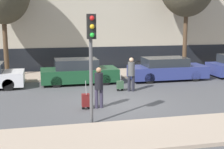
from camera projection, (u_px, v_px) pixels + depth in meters
name	position (u px, v px, depth m)	size (l,w,h in m)	color
ground_plane	(117.00, 104.00, 13.28)	(80.00, 80.00, 0.00)	#4C4C4F
sidewalk_near	(146.00, 134.00, 9.67)	(28.00, 2.50, 0.12)	tan
sidewalk_far	(91.00, 74.00, 19.98)	(28.00, 3.00, 0.12)	tan
parked_car_1	(79.00, 72.00, 17.35)	(4.23, 1.73, 1.39)	#194728
parked_car_2	(167.00, 69.00, 18.37)	(4.54, 1.73, 1.33)	navy
pedestrian_left	(99.00, 85.00, 12.52)	(0.35, 0.34, 1.67)	#383347
trolley_left	(86.00, 100.00, 12.43)	(0.34, 0.29, 1.17)	maroon
pedestrian_right	(131.00, 72.00, 15.43)	(0.34, 0.34, 1.69)	#23232D
trolley_right	(120.00, 85.00, 15.61)	(0.34, 0.29, 1.05)	#335138
traffic_light	(91.00, 47.00, 10.22)	(0.28, 0.47, 3.74)	#515154
parked_bicycle	(146.00, 66.00, 20.59)	(1.77, 0.06, 0.96)	black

